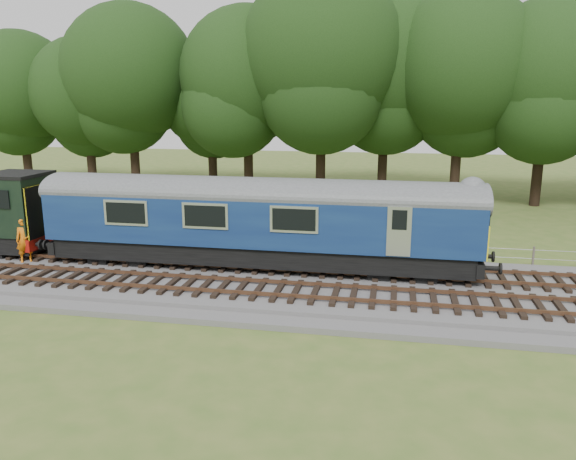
# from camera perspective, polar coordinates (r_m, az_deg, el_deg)

# --- Properties ---
(ground) EXTENTS (120.00, 120.00, 0.00)m
(ground) POSITION_cam_1_polar(r_m,az_deg,el_deg) (22.09, 10.64, -6.36)
(ground) COLOR #446224
(ground) RESTS_ON ground
(ballast) EXTENTS (70.00, 7.00, 0.35)m
(ballast) POSITION_cam_1_polar(r_m,az_deg,el_deg) (22.03, 10.66, -5.93)
(ballast) COLOR #4C4C4F
(ballast) RESTS_ON ground
(track_north) EXTENTS (67.20, 2.40, 0.21)m
(track_north) POSITION_cam_1_polar(r_m,az_deg,el_deg) (23.29, 10.72, -4.26)
(track_north) COLOR black
(track_north) RESTS_ON ballast
(track_south) EXTENTS (67.20, 2.40, 0.21)m
(track_south) POSITION_cam_1_polar(r_m,az_deg,el_deg) (20.44, 10.65, -6.74)
(track_south) COLOR black
(track_south) RESTS_ON ballast
(fence) EXTENTS (64.00, 0.12, 1.00)m
(fence) POSITION_cam_1_polar(r_m,az_deg,el_deg) (26.38, 10.73, -3.15)
(fence) COLOR #6B6054
(fence) RESTS_ON ground
(tree_line) EXTENTS (70.00, 8.00, 18.00)m
(tree_line) POSITION_cam_1_polar(r_m,az_deg,el_deg) (43.47, 10.90, 3.22)
(tree_line) COLOR black
(tree_line) RESTS_ON ground
(dmu_railcar) EXTENTS (18.05, 2.86, 3.88)m
(dmu_railcar) POSITION_cam_1_polar(r_m,az_deg,el_deg) (23.41, -3.09, 1.58)
(dmu_railcar) COLOR black
(dmu_railcar) RESTS_ON ground
(worker) EXTENTS (0.84, 0.81, 1.95)m
(worker) POSITION_cam_1_polar(r_m,az_deg,el_deg) (26.94, -25.18, -0.93)
(worker) COLOR orange
(worker) RESTS_ON ballast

